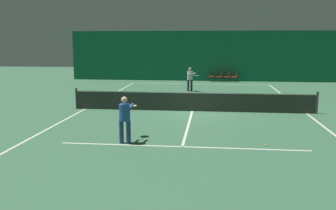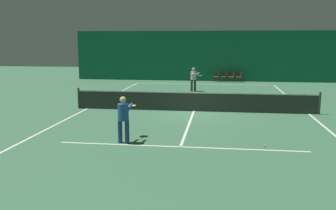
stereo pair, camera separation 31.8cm
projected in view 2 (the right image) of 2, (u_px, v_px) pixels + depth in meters
ground_plane at (194, 111)px, 18.56m from camera, size 60.00×60.00×0.00m
backdrop_curtain at (206, 56)px, 32.35m from camera, size 23.00×0.12×4.31m
court_line_baseline_far at (204, 84)px, 30.18m from camera, size 11.00×0.10×0.00m
court_line_service_far at (200, 93)px, 24.81m from camera, size 8.25×0.10×0.00m
court_line_service_near at (180, 147)px, 12.32m from camera, size 8.25×0.10×0.00m
court_line_sideline_left at (87, 108)px, 19.30m from camera, size 0.10×23.80×0.00m
court_line_sideline_right at (309, 114)px, 17.82m from camera, size 0.10×23.80×0.00m
court_line_centre at (194, 111)px, 18.56m from camera, size 0.10×12.80×0.00m
tennis_net at (194, 101)px, 18.48m from camera, size 12.00×0.10×1.07m
player_near at (124, 116)px, 12.67m from camera, size 0.44×1.34×1.61m
player_far at (194, 78)px, 25.76m from camera, size 0.99×1.33×1.64m
courtside_chair_0 at (217, 76)px, 31.96m from camera, size 0.44×0.44×0.84m
courtside_chair_1 at (225, 76)px, 31.87m from camera, size 0.44×0.44×0.84m
courtside_chair_2 at (232, 76)px, 31.79m from camera, size 0.44×0.44×0.84m
courtside_chair_3 at (240, 76)px, 31.70m from camera, size 0.44×0.44×0.84m
tennis_ball at (265, 146)px, 12.33m from camera, size 0.07×0.07×0.07m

